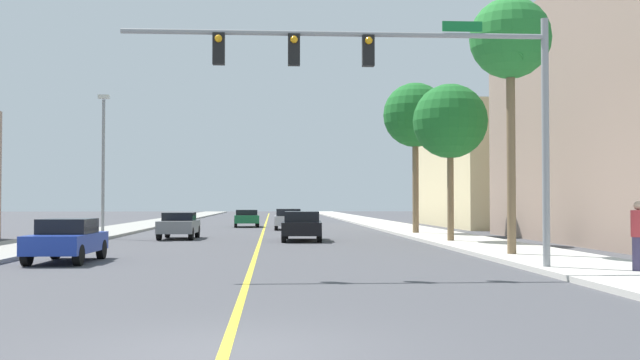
% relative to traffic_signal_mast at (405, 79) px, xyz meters
% --- Properties ---
extents(ground, '(192.00, 192.00, 0.00)m').
position_rel_traffic_signal_mast_xyz_m(ground, '(-4.17, 31.74, -5.22)').
color(ground, '#47474C').
extents(sidewalk_left, '(3.82, 168.00, 0.15)m').
position_rel_traffic_signal_mast_xyz_m(sidewalk_left, '(-13.71, 31.74, -5.15)').
color(sidewalk_left, '#9E9B93').
rests_on(sidewalk_left, ground).
extents(sidewalk_right, '(3.82, 168.00, 0.15)m').
position_rel_traffic_signal_mast_xyz_m(sidewalk_right, '(5.38, 31.74, -5.15)').
color(sidewalk_right, beige).
rests_on(sidewalk_right, ground).
extents(lane_marking_center, '(0.16, 144.00, 0.01)m').
position_rel_traffic_signal_mast_xyz_m(lane_marking_center, '(-4.17, 31.74, -5.22)').
color(lane_marking_center, yellow).
rests_on(lane_marking_center, ground).
extents(building_right_far, '(16.20, 18.72, 8.80)m').
position_rel_traffic_signal_mast_xyz_m(building_right_far, '(17.39, 37.50, -0.83)').
color(building_right_far, beige).
rests_on(building_right_far, ground).
extents(traffic_signal_mast, '(11.54, 0.36, 6.78)m').
position_rel_traffic_signal_mast_xyz_m(traffic_signal_mast, '(0.00, 0.00, 0.00)').
color(traffic_signal_mast, gray).
rests_on(traffic_signal_mast, sidewalk_right).
extents(street_lamp, '(0.56, 0.28, 7.29)m').
position_rel_traffic_signal_mast_xyz_m(street_lamp, '(-12.30, 19.30, -1.01)').
color(street_lamp, gray).
rests_on(street_lamp, sidewalk_left).
extents(palm_near, '(2.76, 2.76, 8.72)m').
position_rel_traffic_signal_mast_xyz_m(palm_near, '(4.52, 4.99, 2.15)').
color(palm_near, brown).
rests_on(palm_near, sidewalk_right).
extents(palm_mid, '(3.39, 3.39, 7.13)m').
position_rel_traffic_signal_mast_xyz_m(palm_mid, '(4.51, 13.65, 0.32)').
color(palm_mid, brown).
rests_on(palm_mid, sidewalk_right).
extents(palm_far, '(3.68, 3.68, 8.56)m').
position_rel_traffic_signal_mast_xyz_m(palm_far, '(4.57, 22.32, 1.59)').
color(palm_far, brown).
rests_on(palm_far, sidewalk_right).
extents(car_black, '(2.08, 4.66, 1.44)m').
position_rel_traffic_signal_mast_xyz_m(car_black, '(-2.13, 16.68, -4.48)').
color(car_black, black).
rests_on(car_black, ground).
extents(car_blue, '(1.80, 3.89, 1.37)m').
position_rel_traffic_signal_mast_xyz_m(car_blue, '(-10.06, 4.22, -4.51)').
color(car_blue, '#1E389E').
rests_on(car_blue, ground).
extents(car_silver, '(1.90, 4.32, 1.42)m').
position_rel_traffic_signal_mast_xyz_m(car_silver, '(-2.50, 31.34, -4.48)').
color(car_silver, '#BCBCC1').
rests_on(car_silver, ground).
extents(car_green, '(2.00, 4.23, 1.30)m').
position_rel_traffic_signal_mast_xyz_m(car_green, '(-5.54, 36.91, -4.54)').
color(car_green, '#196638').
rests_on(car_green, ground).
extents(car_gray, '(1.83, 3.87, 1.35)m').
position_rel_traffic_signal_mast_xyz_m(car_gray, '(-8.37, 18.98, -4.52)').
color(car_gray, slate).
rests_on(car_gray, ground).
extents(pedestrian, '(0.38, 0.38, 1.78)m').
position_rel_traffic_signal_mast_xyz_m(pedestrian, '(5.77, -1.35, -4.18)').
color(pedestrian, '#3F3859').
rests_on(pedestrian, sidewalk_right).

